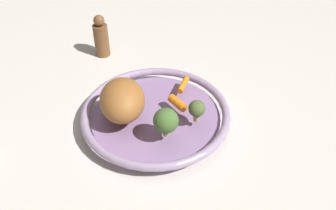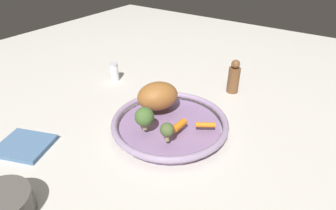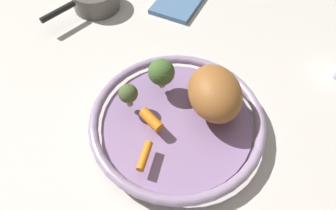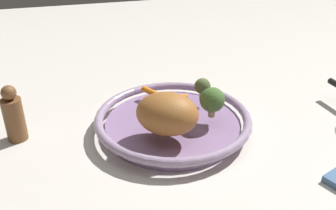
{
  "view_description": "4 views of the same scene",
  "coord_description": "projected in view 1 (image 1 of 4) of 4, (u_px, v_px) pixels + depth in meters",
  "views": [
    {
      "loc": [
        0.39,
        0.54,
        0.63
      ],
      "look_at": [
        -0.02,
        0.02,
        0.06
      ],
      "focal_mm": 40.14,
      "sensor_mm": 36.0,
      "label": 1
    },
    {
      "loc": [
        -0.4,
        0.58,
        0.53
      ],
      "look_at": [
        0.02,
        -0.03,
        0.07
      ],
      "focal_mm": 30.11,
      "sensor_mm": 36.0,
      "label": 2
    },
    {
      "loc": [
        -0.25,
        -0.23,
        0.54
      ],
      "look_at": [
        -0.0,
        0.02,
        0.06
      ],
      "focal_mm": 31.98,
      "sensor_mm": 36.0,
      "label": 3
    },
    {
      "loc": [
        0.72,
        -0.21,
        0.47
      ],
      "look_at": [
        -0.02,
        -0.01,
        0.06
      ],
      "focal_mm": 40.66,
      "sensor_mm": 36.0,
      "label": 4
    }
  ],
  "objects": [
    {
      "name": "baby_carrot_right",
      "position": [
        183.0,
        85.0,
        0.96
      ],
      "size": [
        0.06,
        0.04,
        0.02
      ],
      "primitive_type": "cylinder",
      "rotation": [
        1.58,
        0.0,
        2.12
      ],
      "color": "orange",
      "rests_on": "serving_bowl"
    },
    {
      "name": "pepper_mill",
      "position": [
        101.0,
        37.0,
        1.12
      ],
      "size": [
        0.04,
        0.04,
        0.13
      ],
      "color": "brown",
      "rests_on": "ground_plane"
    },
    {
      "name": "roast_chicken_piece",
      "position": [
        122.0,
        100.0,
        0.85
      ],
      "size": [
        0.16,
        0.17,
        0.09
      ],
      "primitive_type": "ellipsoid",
      "rotation": [
        0.0,
        0.0,
        1.02
      ],
      "color": "#9C5F2C",
      "rests_on": "serving_bowl"
    },
    {
      "name": "broccoli_floret_edge",
      "position": [
        166.0,
        121.0,
        0.81
      ],
      "size": [
        0.06,
        0.06,
        0.07
      ],
      "color": "tan",
      "rests_on": "serving_bowl"
    },
    {
      "name": "serving_bowl",
      "position": [
        156.0,
        116.0,
        0.91
      ],
      "size": [
        0.36,
        0.36,
        0.04
      ],
      "color": "#8E709E",
      "rests_on": "ground_plane"
    },
    {
      "name": "baby_carrot_center",
      "position": [
        177.0,
        103.0,
        0.9
      ],
      "size": [
        0.02,
        0.05,
        0.02
      ],
      "primitive_type": "cylinder",
      "rotation": [
        1.59,
        0.0,
        6.25
      ],
      "color": "orange",
      "rests_on": "serving_bowl"
    },
    {
      "name": "ground_plane",
      "position": [
        156.0,
        123.0,
        0.92
      ],
      "size": [
        2.58,
        2.58,
        0.0
      ],
      "primitive_type": "plane",
      "color": "beige"
    },
    {
      "name": "broccoli_floret_small",
      "position": [
        197.0,
        109.0,
        0.84
      ],
      "size": [
        0.04,
        0.04,
        0.06
      ],
      "color": "tan",
      "rests_on": "serving_bowl"
    }
  ]
}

